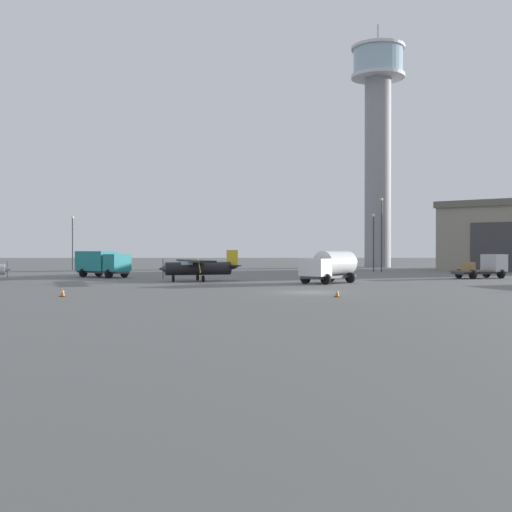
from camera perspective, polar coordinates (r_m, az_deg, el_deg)
The scene contains 12 objects.
ground_plane at distance 47.66m, azimuth 4.84°, elevation -3.23°, with size 400.00×400.00×0.00m, color #60605E.
control_tower at distance 119.03m, azimuth 10.80°, elevation 10.88°, with size 9.54×9.54×43.61m.
airplane_black at distance 63.97m, azimuth -5.08°, elevation -0.96°, with size 8.25×10.48×3.12m.
truck_box_teal at distance 75.16m, azimuth -13.56°, elevation -0.57°, with size 7.05×6.33×2.98m.
truck_fuel_tanker_white at distance 60.60m, azimuth 6.62°, elevation -0.86°, with size 5.95×6.29×3.04m.
truck_flatbed_silver at distance 75.12m, azimuth 19.81°, elevation -0.90°, with size 6.54×4.66×2.64m.
car_black at distance 77.06m, azimuth 5.23°, elevation -1.23°, with size 3.56×4.64×1.37m.
light_post_west at distance 91.00m, azimuth 11.12°, elevation 2.38°, with size 0.44×0.44×10.39m.
light_post_north at distance 93.03m, azimuth 10.42°, elevation 1.67°, with size 0.44×0.44×8.28m.
light_post_centre at distance 102.62m, azimuth -16.02°, elevation 1.57°, with size 0.44×0.44×8.35m.
traffic_cone_near_left at distance 45.04m, azimuth -16.84°, elevation -3.12°, with size 0.36×0.36×0.56m.
traffic_cone_mid_apron at distance 43.04m, azimuth 7.24°, elevation -3.29°, with size 0.36×0.36×0.54m.
Camera 1 is at (-4.41, -47.35, 3.15)m, focal length 44.92 mm.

